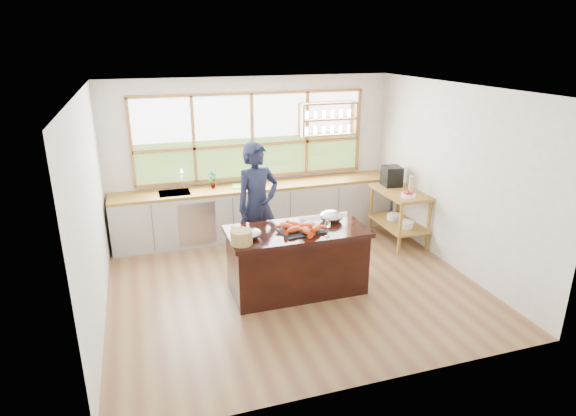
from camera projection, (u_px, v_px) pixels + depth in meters
name	position (u px, v px, depth m)	size (l,w,h in m)	color
ground_plane	(292.00, 283.00, 6.84)	(5.00, 5.00, 0.00)	brown
room_shell	(283.00, 155.00, 6.72)	(5.02, 4.52, 2.71)	white
back_counter	(257.00, 210.00, 8.42)	(4.90, 0.63, 0.90)	#B0ADA5
right_shelf_unit	(400.00, 208.00, 8.06)	(0.62, 1.10, 0.90)	olive
island	(297.00, 260.00, 6.51)	(1.85, 0.90, 0.90)	black
cook	(258.00, 206.00, 7.09)	(0.69, 0.46, 1.90)	#161B33
potted_plant	(212.00, 180.00, 8.07)	(0.15, 0.10, 0.29)	slate
cutting_board	(244.00, 186.00, 8.21)	(0.40, 0.30, 0.01)	green
espresso_machine	(392.00, 176.00, 8.21)	(0.29, 0.32, 0.34)	black
wine_bottle	(411.00, 185.00, 7.75)	(0.08, 0.08, 0.30)	#A1B054
fruit_bowl	(409.00, 194.00, 7.66)	(0.23, 0.23, 0.11)	white
slate_board	(301.00, 231.00, 6.29)	(0.55, 0.40, 0.02)	black
lobster_pile	(301.00, 228.00, 6.26)	(0.55, 0.48, 0.08)	red
mixing_bowl_left	(250.00, 233.00, 6.07)	(0.28, 0.28, 0.13)	#AEAFB4
mixing_bowl_right	(331.00, 216.00, 6.63)	(0.33, 0.33, 0.16)	#AEAFB4
wine_glass	(328.00, 225.00, 6.08)	(0.08, 0.08, 0.22)	white
wicker_basket	(242.00, 237.00, 5.88)	(0.27, 0.27, 0.17)	tan
parchment_roll	(241.00, 230.00, 6.23)	(0.08, 0.08, 0.30)	silver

